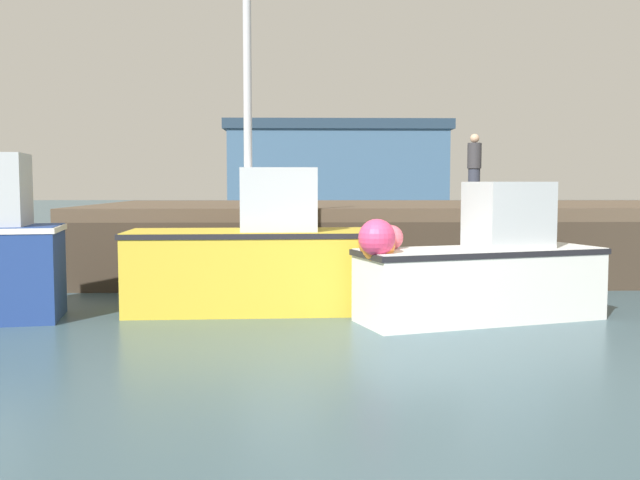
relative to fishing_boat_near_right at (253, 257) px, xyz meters
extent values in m
cube|color=#38515B|center=(1.86, -3.18, -0.89)|extent=(120.00, 160.00, 0.10)
cube|color=brown|center=(3.17, 5.21, 0.56)|extent=(13.82, 6.59, 0.25)
cube|color=#392E23|center=(3.17, 2.04, -0.20)|extent=(13.82, 0.24, 1.27)
cylinder|color=#392E23|center=(-3.34, 2.14, -0.20)|extent=(0.34, 0.34, 1.27)
cylinder|color=#392E23|center=(3.17, 2.14, -0.20)|extent=(0.34, 0.34, 1.27)
cylinder|color=#392E23|center=(-0.97, 8.28, -0.20)|extent=(0.34, 0.34, 1.27)
cylinder|color=#392E23|center=(7.32, 8.28, -0.20)|extent=(0.34, 0.34, 1.27)
cylinder|color=#392E23|center=(-0.08, 2.14, -0.20)|extent=(6.54, 0.17, 1.18)
cube|color=gold|center=(-0.07, 0.00, -0.21)|extent=(3.74, 1.51, 1.25)
cube|color=black|center=(-0.07, 0.00, 0.37)|extent=(3.81, 1.54, 0.08)
cube|color=#B2B7BC|center=(0.39, 0.02, 0.89)|extent=(1.18, 1.13, 0.95)
cylinder|color=#B7B7BC|center=(-0.07, 0.00, 2.64)|extent=(0.13, 0.13, 2.53)
cube|color=silver|center=(3.32, -0.87, -0.31)|extent=(3.71, 2.13, 1.05)
cube|color=black|center=(3.32, -0.87, 0.16)|extent=(3.78, 2.17, 0.08)
cube|color=#B2B7BC|center=(3.74, -0.74, 0.69)|extent=(1.27, 1.13, 0.95)
sphere|color=#DB3866|center=(1.74, -1.60, 0.42)|extent=(0.50, 0.50, 0.50)
sphere|color=#EA5B70|center=(2.02, -0.92, 0.37)|extent=(0.35, 0.35, 0.35)
sphere|color=orange|center=(1.78, -1.19, 0.33)|extent=(0.51, 0.51, 0.51)
sphere|color=orange|center=(1.77, -1.48, 0.30)|extent=(0.46, 0.46, 0.46)
cylinder|color=#2D3342|center=(4.99, 6.51, 1.10)|extent=(0.29, 0.29, 0.82)
cylinder|color=#333338|center=(4.99, 6.51, 1.82)|extent=(0.34, 0.34, 0.62)
sphere|color=tan|center=(4.99, 6.51, 2.23)|extent=(0.22, 0.22, 0.22)
cube|color=#385675|center=(2.64, 26.50, 1.48)|extent=(10.82, 5.13, 4.62)
cube|color=#213446|center=(2.64, 26.50, 4.04)|extent=(11.25, 5.34, 0.50)
camera|label=1|loc=(0.71, -11.12, 1.13)|focal=40.60mm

